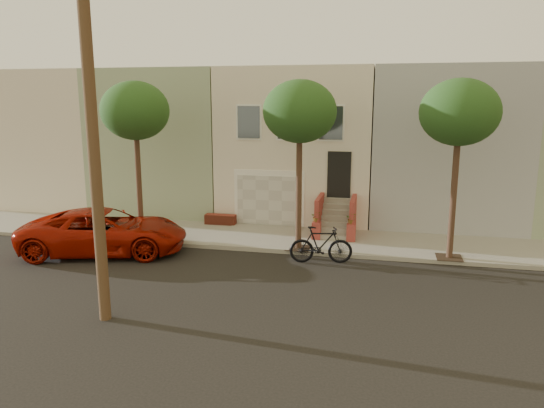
# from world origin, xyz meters

# --- Properties ---
(ground) EXTENTS (90.00, 90.00, 0.00)m
(ground) POSITION_xyz_m (0.00, 0.00, 0.00)
(ground) COLOR black
(ground) RESTS_ON ground
(sidewalk) EXTENTS (40.00, 3.70, 0.15)m
(sidewalk) POSITION_xyz_m (0.00, 5.35, 0.07)
(sidewalk) COLOR gray
(sidewalk) RESTS_ON ground
(house_row) EXTENTS (33.10, 11.70, 7.00)m
(house_row) POSITION_xyz_m (0.00, 11.19, 3.64)
(house_row) COLOR beige
(house_row) RESTS_ON sidewalk
(tree_left) EXTENTS (2.70, 2.57, 6.30)m
(tree_left) POSITION_xyz_m (-5.50, 3.90, 5.26)
(tree_left) COLOR #2D2116
(tree_left) RESTS_ON sidewalk
(tree_mid) EXTENTS (2.70, 2.57, 6.30)m
(tree_mid) POSITION_xyz_m (1.00, 3.90, 5.26)
(tree_mid) COLOR #2D2116
(tree_mid) RESTS_ON sidewalk
(tree_right) EXTENTS (2.70, 2.57, 6.30)m
(tree_right) POSITION_xyz_m (6.50, 3.90, 5.26)
(tree_right) COLOR #2D2116
(tree_right) RESTS_ON sidewalk
(pickup_truck) EXTENTS (6.58, 4.30, 1.68)m
(pickup_truck) POSITION_xyz_m (-6.12, 2.18, 0.84)
(pickup_truck) COLOR #921103
(pickup_truck) RESTS_ON ground
(motorcycle) EXTENTS (2.30, 1.01, 1.34)m
(motorcycle) POSITION_xyz_m (2.01, 2.74, 0.67)
(motorcycle) COLOR black
(motorcycle) RESTS_ON ground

